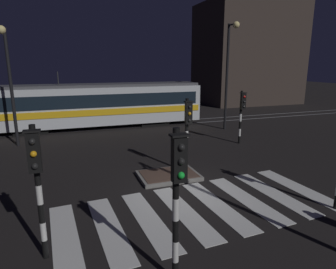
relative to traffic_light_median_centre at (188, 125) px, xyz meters
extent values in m
plane|color=black|center=(-0.88, -1.64, -2.15)|extent=(120.00, 120.00, 0.00)
cube|color=#59595E|center=(-0.88, 10.17, -2.14)|extent=(80.00, 0.12, 0.03)
cube|color=#59595E|center=(-0.88, 11.61, -2.14)|extent=(80.00, 0.12, 0.03)
cube|color=silver|center=(-5.14, -3.51, -2.14)|extent=(0.94, 3.95, 0.02)
cube|color=silver|center=(-3.92, -3.44, -2.14)|extent=(0.94, 3.95, 0.02)
cube|color=silver|center=(-2.71, -3.36, -2.14)|extent=(0.94, 3.95, 0.02)
cube|color=silver|center=(-1.49, -3.29, -2.14)|extent=(0.94, 3.95, 0.02)
cube|color=silver|center=(-0.27, -3.21, -2.14)|extent=(0.94, 3.95, 0.02)
cube|color=silver|center=(0.95, -3.13, -2.14)|extent=(0.94, 3.95, 0.02)
cube|color=silver|center=(2.16, -3.06, -2.14)|extent=(0.94, 3.95, 0.02)
cube|color=silver|center=(3.38, -2.98, -2.14)|extent=(0.94, 3.95, 0.02)
cube|color=slate|center=(-0.96, -0.29, -2.07)|extent=(2.48, 1.71, 0.16)
cube|color=#4C382D|center=(-0.96, -0.29, -1.98)|extent=(2.23, 1.54, 0.02)
cylinder|color=black|center=(0.00, 0.09, -1.92)|extent=(0.14, 0.14, 0.47)
cylinder|color=white|center=(0.00, 0.09, -1.45)|extent=(0.14, 0.14, 0.47)
cylinder|color=black|center=(0.00, 0.09, -0.99)|extent=(0.14, 0.14, 0.47)
cylinder|color=white|center=(0.00, 0.09, -0.52)|extent=(0.14, 0.14, 0.47)
cylinder|color=black|center=(0.00, 0.09, -0.06)|extent=(0.14, 0.14, 0.47)
cylinder|color=white|center=(0.00, 0.09, 0.41)|extent=(0.14, 0.14, 0.47)
cylinder|color=black|center=(0.00, 0.09, 0.88)|extent=(0.14, 0.14, 0.47)
cube|color=black|center=(0.00, -0.08, 0.51)|extent=(0.28, 0.20, 0.90)
sphere|color=black|center=(0.00, -0.19, 0.79)|extent=(0.14, 0.14, 0.14)
sphere|color=orange|center=(0.00, -0.19, 0.51)|extent=(0.14, 0.14, 0.14)
sphere|color=black|center=(0.00, -0.19, 0.23)|extent=(0.14, 0.14, 0.14)
cube|color=black|center=(0.00, -0.08, 1.00)|extent=(0.36, 0.24, 0.04)
cylinder|color=black|center=(3.30, -4.74, -1.91)|extent=(0.14, 0.14, 0.48)
cylinder|color=black|center=(4.90, 3.50, -1.93)|extent=(0.14, 0.14, 0.45)
cylinder|color=white|center=(4.90, 3.50, -1.47)|extent=(0.14, 0.14, 0.45)
cylinder|color=black|center=(4.90, 3.50, -1.02)|extent=(0.14, 0.14, 0.45)
cylinder|color=white|center=(4.90, 3.50, -0.57)|extent=(0.14, 0.14, 0.45)
cylinder|color=black|center=(4.90, 3.50, -0.12)|extent=(0.14, 0.14, 0.45)
cylinder|color=white|center=(4.90, 3.50, 0.33)|extent=(0.14, 0.14, 0.45)
cylinder|color=black|center=(4.90, 3.50, 0.78)|extent=(0.14, 0.14, 0.45)
cube|color=black|center=(4.90, 3.33, 0.40)|extent=(0.28, 0.20, 0.90)
sphere|color=red|center=(4.90, 3.22, 0.68)|extent=(0.14, 0.14, 0.14)
sphere|color=black|center=(4.90, 3.22, 0.40)|extent=(0.14, 0.14, 0.14)
sphere|color=black|center=(4.90, 3.22, 0.12)|extent=(0.14, 0.14, 0.14)
cube|color=black|center=(4.90, 3.33, 0.89)|extent=(0.36, 0.24, 0.04)
cylinder|color=black|center=(-5.59, -4.27, -1.91)|extent=(0.14, 0.14, 0.48)
cylinder|color=white|center=(-5.59, -4.27, -1.43)|extent=(0.14, 0.14, 0.48)
cylinder|color=black|center=(-5.59, -4.27, -0.95)|extent=(0.14, 0.14, 0.48)
cylinder|color=white|center=(-5.59, -4.27, -0.47)|extent=(0.14, 0.14, 0.48)
cylinder|color=black|center=(-5.59, -4.27, 0.01)|extent=(0.14, 0.14, 0.48)
cylinder|color=white|center=(-5.59, -4.27, 0.49)|extent=(0.14, 0.14, 0.48)
cylinder|color=black|center=(-5.59, -4.27, 0.97)|extent=(0.14, 0.14, 0.48)
cube|color=black|center=(-5.59, -4.44, 0.61)|extent=(0.28, 0.20, 0.90)
sphere|color=black|center=(-5.59, -4.55, 0.89)|extent=(0.14, 0.14, 0.14)
sphere|color=orange|center=(-5.59, -4.55, 0.61)|extent=(0.14, 0.14, 0.14)
sphere|color=black|center=(-5.59, -4.55, 0.33)|extent=(0.14, 0.14, 0.14)
cube|color=black|center=(-5.59, -4.44, 1.10)|extent=(0.36, 0.24, 0.04)
cylinder|color=white|center=(-2.86, -6.09, -1.41)|extent=(0.14, 0.14, 0.49)
cylinder|color=black|center=(-2.86, -6.09, -0.92)|extent=(0.14, 0.14, 0.49)
cylinder|color=white|center=(-2.86, -6.09, -0.42)|extent=(0.14, 0.14, 0.49)
cylinder|color=black|center=(-2.86, -6.09, 0.07)|extent=(0.14, 0.14, 0.49)
cylinder|color=white|center=(-2.86, -6.09, 0.57)|extent=(0.14, 0.14, 0.49)
cylinder|color=black|center=(-2.86, -6.09, 1.06)|extent=(0.14, 0.14, 0.49)
cube|color=black|center=(-2.86, -6.26, 0.71)|extent=(0.28, 0.20, 0.90)
sphere|color=black|center=(-2.86, -6.37, 0.99)|extent=(0.14, 0.14, 0.14)
sphere|color=black|center=(-2.86, -6.37, 0.71)|extent=(0.14, 0.14, 0.14)
sphere|color=green|center=(-2.86, -6.37, 0.43)|extent=(0.14, 0.14, 0.14)
cube|color=black|center=(-2.86, -6.26, 1.20)|extent=(0.36, 0.24, 0.04)
cylinder|color=black|center=(6.11, 7.34, 1.52)|extent=(0.18, 0.18, 7.33)
cylinder|color=black|center=(6.11, 6.89, 5.08)|extent=(0.10, 0.90, 0.10)
sphere|color=#F9E08C|center=(6.11, 6.44, 5.00)|extent=(0.44, 0.44, 0.44)
cylinder|color=black|center=(-7.61, 7.37, 1.12)|extent=(0.18, 0.18, 6.54)
cylinder|color=black|center=(-7.61, 6.92, 4.29)|extent=(0.10, 0.90, 0.10)
sphere|color=#F9E08C|center=(-7.61, 6.47, 4.21)|extent=(0.44, 0.44, 0.44)
cube|color=silver|center=(-2.76, 10.89, -0.45)|extent=(15.91, 2.50, 2.70)
cube|color=yellow|center=(-2.76, 9.62, -0.80)|extent=(15.60, 0.04, 0.44)
cube|color=yellow|center=(-2.76, 12.16, -0.80)|extent=(15.60, 0.04, 0.44)
cube|color=black|center=(-2.76, 9.63, 0.00)|extent=(15.12, 0.03, 0.90)
cube|color=#4C4C51|center=(-2.76, 10.89, 1.00)|extent=(15.60, 2.30, 0.20)
cylinder|color=#262628|center=(-5.15, 10.89, 1.50)|extent=(0.08, 0.08, 1.00)
cube|color=black|center=(1.61, 10.89, -1.98)|extent=(2.20, 2.00, 0.35)
cube|color=black|center=(-7.14, 10.89, -1.98)|extent=(2.20, 2.00, 0.35)
sphere|color=#F9F2CC|center=(5.24, 10.89, -0.85)|extent=(0.24, 0.24, 0.24)
cube|color=#382D28|center=(16.56, 20.48, 3.64)|extent=(11.30, 8.00, 11.58)
camera|label=1|loc=(-4.87, -11.31, 2.51)|focal=31.62mm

